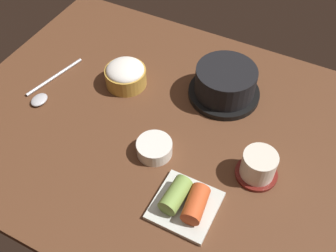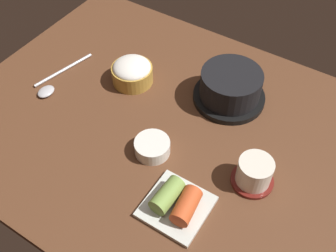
# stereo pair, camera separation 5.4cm
# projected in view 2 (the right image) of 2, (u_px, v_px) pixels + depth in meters

# --- Properties ---
(dining_table) EXTENTS (1.00, 0.76, 0.02)m
(dining_table) POSITION_uv_depth(u_px,v_px,m) (165.00, 128.00, 0.94)
(dining_table) COLOR #56331E
(dining_table) RESTS_ON ground
(stone_pot) EXTENTS (0.18, 0.18, 0.08)m
(stone_pot) POSITION_uv_depth(u_px,v_px,m) (230.00, 87.00, 0.96)
(stone_pot) COLOR black
(stone_pot) RESTS_ON dining_table
(rice_bowl) EXTENTS (0.11, 0.11, 0.06)m
(rice_bowl) POSITION_uv_depth(u_px,v_px,m) (132.00, 72.00, 1.01)
(rice_bowl) COLOR #B78C38
(rice_bowl) RESTS_ON dining_table
(tea_cup_with_saucer) EXTENTS (0.09, 0.09, 0.07)m
(tea_cup_with_saucer) POSITION_uv_depth(u_px,v_px,m) (254.00, 173.00, 0.81)
(tea_cup_with_saucer) COLOR maroon
(tea_cup_with_saucer) RESTS_ON dining_table
(banchan_cup_center) EXTENTS (0.08, 0.08, 0.03)m
(banchan_cup_center) POSITION_uv_depth(u_px,v_px,m) (152.00, 147.00, 0.87)
(banchan_cup_center) COLOR white
(banchan_cup_center) RESTS_ON dining_table
(kimchi_plate) EXTENTS (0.12, 0.12, 0.05)m
(kimchi_plate) POSITION_uv_depth(u_px,v_px,m) (177.00, 203.00, 0.78)
(kimchi_plate) COLOR silver
(kimchi_plate) RESTS_ON dining_table
(spoon) EXTENTS (0.06, 0.20, 0.01)m
(spoon) POSITION_uv_depth(u_px,v_px,m) (52.00, 84.00, 1.02)
(spoon) COLOR #B7B7BC
(spoon) RESTS_ON dining_table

